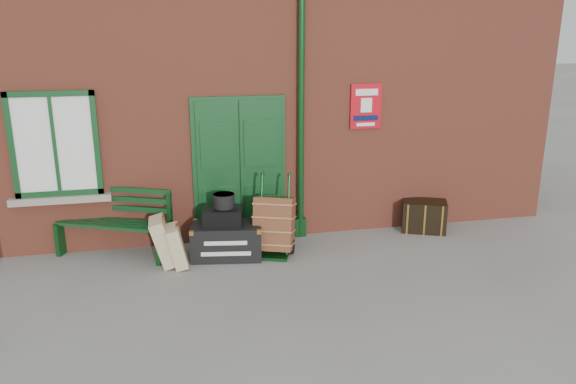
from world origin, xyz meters
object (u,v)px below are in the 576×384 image
object	(u,v)px
bench	(116,220)
dark_trunk	(424,216)
houdini_trunk	(227,241)
porter_trolley	(274,225)

from	to	relation	value
bench	dark_trunk	bearing A→B (deg)	23.60
houdini_trunk	dark_trunk	bearing A→B (deg)	16.60
houdini_trunk	bench	bearing A→B (deg)	171.91
bench	houdini_trunk	xyz separation A→B (m)	(1.57, -0.49, -0.26)
bench	porter_trolley	size ratio (longest dim) A/B	1.46
porter_trolley	dark_trunk	size ratio (longest dim) A/B	1.67
bench	houdini_trunk	world-z (taller)	bench
houdini_trunk	dark_trunk	size ratio (longest dim) A/B	1.44
houdini_trunk	porter_trolley	size ratio (longest dim) A/B	0.86
porter_trolley	dark_trunk	bearing A→B (deg)	30.34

